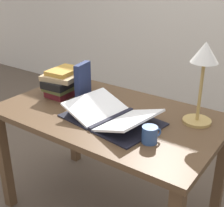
# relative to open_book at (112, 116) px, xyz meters

# --- Properties ---
(reading_desk) EXTENTS (1.32, 0.79, 0.75)m
(reading_desk) POSITION_rel_open_book_xyz_m (-0.08, 0.08, -0.13)
(reading_desk) COLOR brown
(reading_desk) RESTS_ON ground_plane
(open_book) EXTENTS (0.58, 0.43, 0.09)m
(open_book) POSITION_rel_open_book_xyz_m (0.00, 0.00, 0.00)
(open_book) COLOR black
(open_book) RESTS_ON reading_desk
(book_stack_tall) EXTENTS (0.26, 0.31, 0.18)m
(book_stack_tall) POSITION_rel_open_book_xyz_m (-0.49, 0.14, 0.06)
(book_stack_tall) COLOR maroon
(book_stack_tall) RESTS_ON reading_desk
(book_standing_upright) EXTENTS (0.06, 0.15, 0.25)m
(book_standing_upright) POSITION_rel_open_book_xyz_m (-0.31, 0.12, 0.10)
(book_standing_upright) COLOR #1E284C
(book_standing_upright) RESTS_ON reading_desk
(reading_lamp) EXTENTS (0.16, 0.16, 0.45)m
(reading_lamp) POSITION_rel_open_book_xyz_m (0.40, 0.26, 0.31)
(reading_lamp) COLOR tan
(reading_lamp) RESTS_ON reading_desk
(coffee_mug) EXTENTS (0.08, 0.10, 0.09)m
(coffee_mug) POSITION_rel_open_book_xyz_m (0.29, -0.09, 0.02)
(coffee_mug) COLOR #335184
(coffee_mug) RESTS_ON reading_desk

